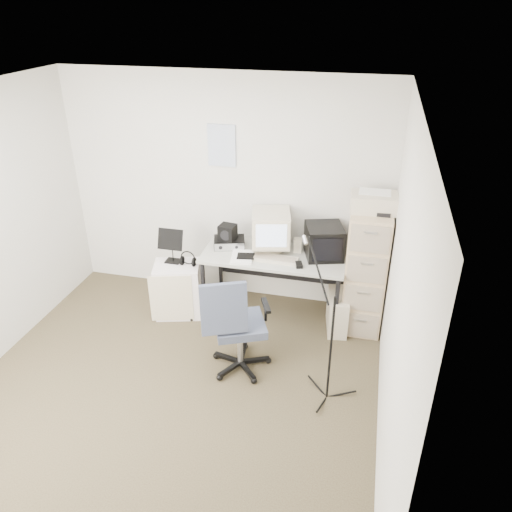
% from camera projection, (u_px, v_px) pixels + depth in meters
% --- Properties ---
extents(floor, '(3.60, 3.60, 0.01)m').
position_uv_depth(floor, '(171.00, 392.00, 4.46)').
color(floor, '#342A1A').
rests_on(floor, ground).
extents(ceiling, '(3.60, 3.60, 0.01)m').
position_uv_depth(ceiling, '(141.00, 104.00, 3.29)').
color(ceiling, white).
rests_on(ceiling, ground).
extents(wall_back, '(3.60, 0.02, 2.50)m').
position_uv_depth(wall_back, '(225.00, 191.00, 5.42)').
color(wall_back, silver).
rests_on(wall_back, ground).
extents(wall_front, '(3.60, 0.02, 2.50)m').
position_uv_depth(wall_front, '(3.00, 453.00, 2.32)').
color(wall_front, silver).
rests_on(wall_front, ground).
extents(wall_right, '(0.02, 3.60, 2.50)m').
position_uv_depth(wall_right, '(397.00, 299.00, 3.50)').
color(wall_right, silver).
rests_on(wall_right, ground).
extents(wall_calendar, '(0.30, 0.02, 0.44)m').
position_uv_depth(wall_calendar, '(222.00, 146.00, 5.18)').
color(wall_calendar, white).
rests_on(wall_calendar, wall_back).
extents(filing_cabinet, '(0.40, 0.60, 1.30)m').
position_uv_depth(filing_cabinet, '(366.00, 269.00, 5.10)').
color(filing_cabinet, tan).
rests_on(filing_cabinet, floor).
extents(printer, '(0.46, 0.33, 0.17)m').
position_uv_depth(printer, '(374.00, 202.00, 4.75)').
color(printer, beige).
rests_on(printer, filing_cabinet).
extents(desk, '(1.50, 0.70, 0.73)m').
position_uv_depth(desk, '(274.00, 284.00, 5.40)').
color(desk, '#A5A58E').
rests_on(desk, floor).
extents(crt_monitor, '(0.47, 0.49, 0.43)m').
position_uv_depth(crt_monitor, '(271.00, 231.00, 5.22)').
color(crt_monitor, beige).
rests_on(crt_monitor, desk).
extents(crt_tv, '(0.46, 0.48, 0.33)m').
position_uv_depth(crt_tv, '(324.00, 241.00, 5.12)').
color(crt_tv, black).
rests_on(crt_tv, desk).
extents(desk_speaker, '(0.09, 0.09, 0.15)m').
position_uv_depth(desk_speaker, '(298.00, 245.00, 5.24)').
color(desk_speaker, beige).
rests_on(desk_speaker, desk).
extents(keyboard, '(0.47, 0.19, 0.03)m').
position_uv_depth(keyboard, '(275.00, 259.00, 5.10)').
color(keyboard, beige).
rests_on(keyboard, desk).
extents(mouse, '(0.10, 0.13, 0.03)m').
position_uv_depth(mouse, '(299.00, 265.00, 4.98)').
color(mouse, black).
rests_on(mouse, desk).
extents(radio_receiver, '(0.38, 0.32, 0.09)m').
position_uv_depth(radio_receiver, '(229.00, 242.00, 5.37)').
color(radio_receiver, black).
rests_on(radio_receiver, desk).
extents(radio_speaker, '(0.19, 0.18, 0.17)m').
position_uv_depth(radio_speaker, '(228.00, 232.00, 5.28)').
color(radio_speaker, black).
rests_on(radio_speaker, radio_receiver).
extents(papers, '(0.26, 0.33, 0.02)m').
position_uv_depth(papers, '(242.00, 257.00, 5.15)').
color(papers, white).
rests_on(papers, desk).
extents(pc_tower, '(0.26, 0.46, 0.41)m').
position_uv_depth(pc_tower, '(337.00, 312.00, 5.21)').
color(pc_tower, beige).
rests_on(pc_tower, floor).
extents(office_chair, '(0.76, 0.76, 1.00)m').
position_uv_depth(office_chair, '(240.00, 323.00, 4.52)').
color(office_chair, '#393F4E').
rests_on(office_chair, floor).
extents(side_cart, '(0.56, 0.50, 0.59)m').
position_uv_depth(side_cart, '(178.00, 289.00, 5.43)').
color(side_cart, silver).
rests_on(side_cart, floor).
extents(music_stand, '(0.29, 0.20, 0.40)m').
position_uv_depth(music_stand, '(172.00, 245.00, 5.28)').
color(music_stand, black).
rests_on(music_stand, side_cart).
extents(headphones, '(0.23, 0.23, 0.03)m').
position_uv_depth(headphones, '(188.00, 260.00, 5.27)').
color(headphones, black).
rests_on(headphones, side_cart).
extents(mic_stand, '(0.03, 0.03, 1.36)m').
position_uv_depth(mic_stand, '(332.00, 334.00, 4.08)').
color(mic_stand, black).
rests_on(mic_stand, floor).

